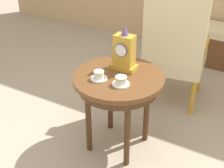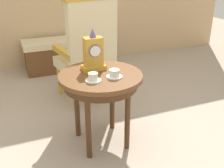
{
  "view_description": "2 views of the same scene",
  "coord_description": "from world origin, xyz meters",
  "px_view_note": "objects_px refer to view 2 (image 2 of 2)",
  "views": [
    {
      "loc": [
        1.06,
        -1.73,
        1.76
      ],
      "look_at": [
        0.04,
        0.04,
        0.57
      ],
      "focal_mm": 53.1,
      "sensor_mm": 36.0,
      "label": 1
    },
    {
      "loc": [
        -0.59,
        -1.79,
        1.43
      ],
      "look_at": [
        0.14,
        0.04,
        0.55
      ],
      "focal_mm": 44.04,
      "sensor_mm": 36.0,
      "label": 2
    }
  ],
  "objects_px": {
    "teacup_left": "(93,78)",
    "window_bench": "(65,54)",
    "side_table": "(101,83)",
    "armchair": "(88,49)",
    "teacup_right": "(114,74)",
    "mantel_clock": "(93,54)"
  },
  "relations": [
    {
      "from": "window_bench",
      "to": "armchair",
      "type": "bearing_deg",
      "value": -89.4
    },
    {
      "from": "teacup_right",
      "to": "mantel_clock",
      "type": "xyz_separation_m",
      "value": [
        -0.09,
        0.22,
        0.11
      ]
    },
    {
      "from": "armchair",
      "to": "teacup_right",
      "type": "bearing_deg",
      "value": -94.12
    },
    {
      "from": "teacup_right",
      "to": "window_bench",
      "type": "xyz_separation_m",
      "value": [
        0.05,
        1.97,
        -0.43
      ]
    },
    {
      "from": "side_table",
      "to": "armchair",
      "type": "xyz_separation_m",
      "value": [
        0.14,
        0.78,
        0.04
      ]
    },
    {
      "from": "teacup_left",
      "to": "window_bench",
      "type": "xyz_separation_m",
      "value": [
        0.22,
        1.98,
        -0.43
      ]
    },
    {
      "from": "armchair",
      "to": "window_bench",
      "type": "bearing_deg",
      "value": 90.6
    },
    {
      "from": "teacup_right",
      "to": "side_table",
      "type": "bearing_deg",
      "value": 126.02
    },
    {
      "from": "teacup_left",
      "to": "teacup_right",
      "type": "relative_size",
      "value": 0.98
    },
    {
      "from": "side_table",
      "to": "armchair",
      "type": "relative_size",
      "value": 0.58
    },
    {
      "from": "teacup_left",
      "to": "window_bench",
      "type": "distance_m",
      "value": 2.03
    },
    {
      "from": "teacup_right",
      "to": "window_bench",
      "type": "distance_m",
      "value": 2.02
    },
    {
      "from": "side_table",
      "to": "teacup_left",
      "type": "xyz_separation_m",
      "value": [
        -0.1,
        -0.11,
        0.11
      ]
    },
    {
      "from": "teacup_left",
      "to": "armchair",
      "type": "distance_m",
      "value": 0.92
    },
    {
      "from": "side_table",
      "to": "window_bench",
      "type": "relative_size",
      "value": 0.58
    },
    {
      "from": "mantel_clock",
      "to": "window_bench",
      "type": "distance_m",
      "value": 1.84
    },
    {
      "from": "side_table",
      "to": "mantel_clock",
      "type": "height_order",
      "value": "mantel_clock"
    },
    {
      "from": "window_bench",
      "to": "side_table",
      "type": "bearing_deg",
      "value": -93.87
    },
    {
      "from": "mantel_clock",
      "to": "armchair",
      "type": "xyz_separation_m",
      "value": [
        0.16,
        0.67,
        -0.17
      ]
    },
    {
      "from": "teacup_left",
      "to": "mantel_clock",
      "type": "height_order",
      "value": "mantel_clock"
    },
    {
      "from": "mantel_clock",
      "to": "teacup_right",
      "type": "bearing_deg",
      "value": -66.85
    },
    {
      "from": "side_table",
      "to": "armchair",
      "type": "bearing_deg",
      "value": 79.99
    }
  ]
}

